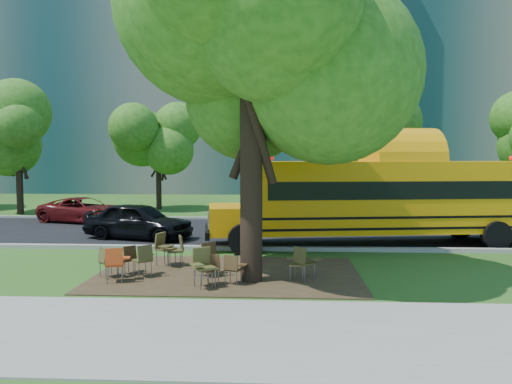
# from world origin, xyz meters

# --- Properties ---
(ground) EXTENTS (160.00, 160.00, 0.00)m
(ground) POSITION_xyz_m (0.00, 0.00, 0.00)
(ground) COLOR #274F18
(ground) RESTS_ON ground
(sidewalk) EXTENTS (60.00, 4.00, 0.04)m
(sidewalk) POSITION_xyz_m (0.00, -5.00, 0.02)
(sidewalk) COLOR gray
(sidewalk) RESTS_ON ground
(dirt_patch) EXTENTS (7.00, 4.50, 0.03)m
(dirt_patch) POSITION_xyz_m (1.00, -0.50, 0.01)
(dirt_patch) COLOR #382819
(dirt_patch) RESTS_ON ground
(asphalt_road) EXTENTS (80.00, 8.00, 0.04)m
(asphalt_road) POSITION_xyz_m (0.00, 7.00, 0.02)
(asphalt_road) COLOR black
(asphalt_road) RESTS_ON ground
(kerb_near) EXTENTS (80.00, 0.25, 0.14)m
(kerb_near) POSITION_xyz_m (0.00, 3.00, 0.07)
(kerb_near) COLOR gray
(kerb_near) RESTS_ON ground
(kerb_far) EXTENTS (80.00, 0.25, 0.14)m
(kerb_far) POSITION_xyz_m (0.00, 11.10, 0.07)
(kerb_far) COLOR gray
(kerb_far) RESTS_ON ground
(building_main) EXTENTS (38.00, 16.00, 22.00)m
(building_main) POSITION_xyz_m (-8.00, 36.00, 11.00)
(building_main) COLOR slate
(building_main) RESTS_ON ground
(building_right) EXTENTS (30.00, 16.00, 25.00)m
(building_right) POSITION_xyz_m (24.00, 38.00, 12.50)
(building_right) COLOR gray
(building_right) RESTS_ON ground
(bg_tree_0) EXTENTS (5.20, 5.20, 7.18)m
(bg_tree_0) POSITION_xyz_m (-12.00, 13.00, 4.57)
(bg_tree_0) COLOR black
(bg_tree_0) RESTS_ON ground
(bg_tree_2) EXTENTS (4.80, 4.80, 6.62)m
(bg_tree_2) POSITION_xyz_m (-5.00, 16.00, 4.21)
(bg_tree_2) COLOR black
(bg_tree_2) RESTS_ON ground
(bg_tree_3) EXTENTS (5.60, 5.60, 7.84)m
(bg_tree_3) POSITION_xyz_m (8.00, 14.00, 5.03)
(bg_tree_3) COLOR black
(bg_tree_3) RESTS_ON ground
(main_tree) EXTENTS (7.20, 7.20, 9.51)m
(main_tree) POSITION_xyz_m (1.67, -1.23, 5.89)
(main_tree) COLOR black
(main_tree) RESTS_ON ground
(school_bus) EXTENTS (12.50, 4.36, 3.00)m
(school_bus) POSITION_xyz_m (6.53, 4.27, 1.73)
(school_bus) COLOR orange
(school_bus) RESTS_ON ground
(chair_0) EXTENTS (0.62, 0.65, 0.91)m
(chair_0) POSITION_xyz_m (-1.70, -1.58, 0.56)
(chair_0) COLOR #B43D13
(chair_0) RESTS_ON ground
(chair_1) EXTENTS (0.70, 0.55, 0.81)m
(chair_1) POSITION_xyz_m (-2.08, -1.10, 0.50)
(chair_1) COLOR #4B4420
(chair_1) RESTS_ON ground
(chair_2) EXTENTS (0.60, 0.75, 0.88)m
(chair_2) POSITION_xyz_m (-1.15, -0.99, 0.54)
(chair_2) COLOR #4A4620
(chair_2) RESTS_ON ground
(chair_3) EXTENTS (0.62, 0.49, 0.78)m
(chair_3) POSITION_xyz_m (0.69, -1.72, 0.48)
(chair_3) COLOR #4E351B
(chair_3) RESTS_ON ground
(chair_4) EXTENTS (0.60, 0.47, 0.77)m
(chair_4) POSITION_xyz_m (1.26, -1.66, 0.47)
(chair_4) COLOR #442F18
(chair_4) RESTS_ON ground
(chair_5) EXTENTS (0.65, 0.81, 0.97)m
(chair_5) POSITION_xyz_m (0.54, -1.92, 0.60)
(chair_5) COLOR #4F4B22
(chair_5) RESTS_ON ground
(chair_6) EXTENTS (0.48, 0.56, 0.81)m
(chair_6) POSITION_xyz_m (2.88, -1.06, 0.50)
(chair_6) COLOR #4F4822
(chair_6) RESTS_ON ground
(chair_7) EXTENTS (0.76, 0.60, 0.88)m
(chair_7) POSITION_xyz_m (3.01, -1.14, 0.55)
(chair_7) COLOR #423F1C
(chair_7) RESTS_ON ground
(chair_8) EXTENTS (0.55, 0.69, 0.81)m
(chair_8) POSITION_xyz_m (-1.65, -0.73, 0.50)
(chair_8) COLOR #3E2A16
(chair_8) RESTS_ON ground
(chair_9) EXTENTS (0.69, 0.61, 0.89)m
(chair_9) POSITION_xyz_m (-0.58, 0.40, 0.55)
(chair_9) COLOR #423B1C
(chair_9) RESTS_ON ground
(chair_10) EXTENTS (0.61, 0.78, 0.97)m
(chair_10) POSITION_xyz_m (-0.96, 0.39, 0.60)
(chair_10) COLOR #504522
(chair_10) RESTS_ON ground
(chair_11) EXTENTS (0.65, 0.81, 0.95)m
(chair_11) POSITION_xyz_m (0.48, -0.85, 0.59)
(chair_11) COLOR #50381C
(chair_11) RESTS_ON ground
(black_car) EXTENTS (4.47, 2.71, 1.42)m
(black_car) POSITION_xyz_m (-3.04, 5.02, 0.71)
(black_car) COLOR black
(black_car) RESTS_ON ground
(bg_car_red) EXTENTS (4.79, 3.24, 1.22)m
(bg_car_red) POSITION_xyz_m (-7.04, 9.62, 0.61)
(bg_car_red) COLOR #500D0E
(bg_car_red) RESTS_ON ground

